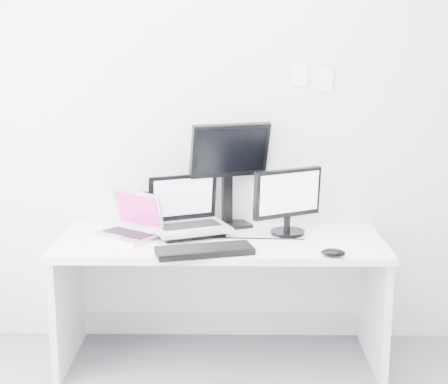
{
  "coord_description": "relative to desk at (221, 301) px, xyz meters",
  "views": [
    {
      "loc": [
        0.07,
        -2.23,
        1.75
      ],
      "look_at": [
        0.02,
        1.23,
        1.0
      ],
      "focal_mm": 52.49,
      "sensor_mm": 36.0,
      "label": 1
    }
  ],
  "objects": [
    {
      "name": "mouse",
      "position": [
        0.58,
        -0.31,
        0.39
      ],
      "size": [
        0.14,
        0.11,
        0.04
      ],
      "primitive_type": "ellipsoid",
      "rotation": [
        0.0,
        0.0,
        -0.22
      ],
      "color": "black",
      "rests_on": "desk"
    },
    {
      "name": "samsung_monitor",
      "position": [
        0.38,
        0.1,
        0.56
      ],
      "size": [
        0.46,
        0.37,
        0.39
      ],
      "primitive_type": "cube",
      "rotation": [
        0.0,
        0.0,
        0.5
      ],
      "color": "black",
      "rests_on": "desk"
    },
    {
      "name": "keyboard",
      "position": [
        -0.08,
        -0.27,
        0.38
      ],
      "size": [
        0.53,
        0.3,
        0.03
      ],
      "primitive_type": "cube",
      "rotation": [
        0.0,
        0.0,
        0.26
      ],
      "color": "black",
      "rests_on": "desk"
    },
    {
      "name": "macbook",
      "position": [
        -0.53,
        0.02,
        0.5
      ],
      "size": [
        0.44,
        0.42,
        0.26
      ],
      "primitive_type": "cube",
      "rotation": [
        0.0,
        0.0,
        -0.62
      ],
      "color": "silver",
      "rests_on": "desk"
    },
    {
      "name": "rear_monitor",
      "position": [
        0.04,
        0.26,
        0.68
      ],
      "size": [
        0.5,
        0.33,
        0.63
      ],
      "primitive_type": "cube",
      "rotation": [
        0.0,
        0.0,
        0.37
      ],
      "color": "black",
      "rests_on": "desk"
    },
    {
      "name": "dell_laptop",
      "position": [
        -0.17,
        0.06,
        0.53
      ],
      "size": [
        0.5,
        0.45,
        0.34
      ],
      "primitive_type": "cube",
      "rotation": [
        0.0,
        0.0,
        0.4
      ],
      "color": "#B2B4BA",
      "rests_on": "desk"
    },
    {
      "name": "wall_note_1",
      "position": [
        0.6,
        0.34,
        1.22
      ],
      "size": [
        0.09,
        0.0,
        0.13
      ],
      "primitive_type": "cube",
      "color": "white",
      "rests_on": "back_wall"
    },
    {
      "name": "speaker",
      "position": [
        -0.42,
        0.27,
        0.46
      ],
      "size": [
        0.11,
        0.11,
        0.2
      ],
      "primitive_type": "cube",
      "rotation": [
        0.0,
        0.0,
        0.07
      ],
      "color": "black",
      "rests_on": "desk"
    },
    {
      "name": "back_wall",
      "position": [
        0.0,
        0.35,
        0.99
      ],
      "size": [
        3.6,
        0.0,
        3.6
      ],
      "primitive_type": "plane",
      "rotation": [
        1.57,
        0.0,
        0.0
      ],
      "color": "silver",
      "rests_on": "ground"
    },
    {
      "name": "desk",
      "position": [
        0.0,
        0.0,
        0.0
      ],
      "size": [
        1.8,
        0.7,
        0.73
      ],
      "primitive_type": "cube",
      "color": "white",
      "rests_on": "ground"
    },
    {
      "name": "wall_note_0",
      "position": [
        0.45,
        0.34,
        1.26
      ],
      "size": [
        0.1,
        0.0,
        0.14
      ],
      "primitive_type": "cube",
      "color": "white",
      "rests_on": "back_wall"
    }
  ]
}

